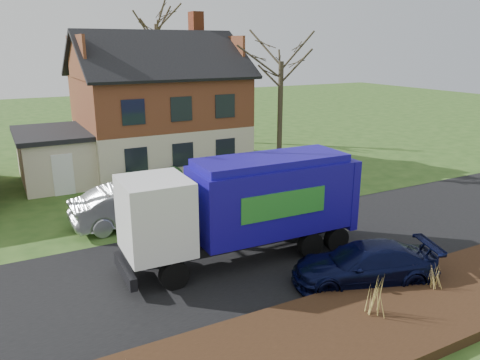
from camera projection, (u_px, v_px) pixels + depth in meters
name	position (u px, v px, depth m)	size (l,w,h in m)	color
ground	(238.00, 260.00, 16.44)	(120.00, 120.00, 0.00)	#2A4E1A
road	(238.00, 260.00, 16.44)	(80.00, 7.00, 0.02)	black
mulch_verge	(336.00, 336.00, 11.91)	(80.00, 3.50, 0.30)	black
main_house	(151.00, 102.00, 27.77)	(12.95, 8.95, 9.26)	beige
garbage_truck	(248.00, 202.00, 16.08)	(8.46, 2.47, 3.60)	black
silver_sedan	(135.00, 205.00, 19.54)	(1.82, 5.22, 1.72)	#A6AAAE
navy_wagon	(364.00, 265.00, 14.65)	(1.85, 4.56, 1.32)	black
tree_front_east	(282.00, 42.00, 25.83)	(3.29, 3.29, 9.15)	#3A3223
tree_back	(155.00, 8.00, 34.99)	(3.78, 3.78, 11.96)	#46392A
grass_clump_mid	(377.00, 297.00, 12.44)	(0.38, 0.31, 1.07)	tan
grass_clump_east	(437.00, 275.00, 13.94)	(0.31, 0.25, 0.77)	tan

